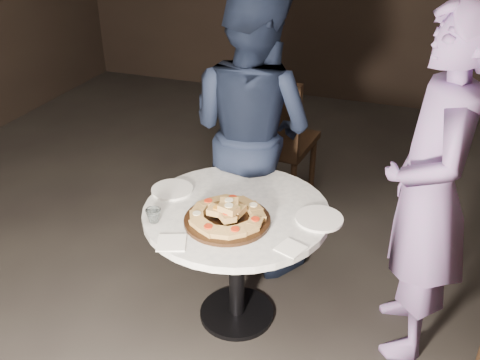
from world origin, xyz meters
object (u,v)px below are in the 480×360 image
object	(u,v)px
serving_board	(227,220)
water_glass	(153,216)
table	(237,230)
diner_navy	(251,130)
diner_teal	(429,193)
focaccia_pile	(227,214)
chair_far	(271,137)

from	to	relation	value
serving_board	water_glass	world-z (taller)	water_glass
serving_board	table	bearing A→B (deg)	89.29
diner_navy	diner_teal	world-z (taller)	diner_teal
focaccia_pile	diner_navy	size ratio (longest dim) A/B	0.22
focaccia_pile	chair_far	distance (m)	1.16
focaccia_pile	chair_far	xyz separation A→B (m)	(-0.14, 1.15, -0.13)
water_glass	chair_far	size ratio (longest dim) A/B	0.07
table	water_glass	xyz separation A→B (m)	(-0.32, -0.23, 0.16)
table	serving_board	bearing A→B (deg)	-90.71
diner_teal	water_glass	bearing A→B (deg)	-81.90
table	chair_far	bearing A→B (deg)	97.65
chair_far	table	bearing A→B (deg)	103.03
table	water_glass	distance (m)	0.42
diner_teal	chair_far	bearing A→B (deg)	-142.27
focaccia_pile	diner_navy	distance (m)	0.73
focaccia_pile	water_glass	bearing A→B (deg)	-160.45
chair_far	serving_board	bearing A→B (deg)	102.19
table	water_glass	bearing A→B (deg)	-143.95
water_glass	diner_navy	distance (m)	0.85
table	diner_navy	xyz separation A→B (m)	(-0.13, 0.60, 0.26)
chair_far	diner_navy	size ratio (longest dim) A/B	0.62
table	focaccia_pile	distance (m)	0.20
serving_board	water_glass	xyz separation A→B (m)	(-0.31, -0.11, 0.02)
serving_board	diner_navy	size ratio (longest dim) A/B	0.25
serving_board	diner_teal	world-z (taller)	diner_teal
focaccia_pile	chair_far	bearing A→B (deg)	96.86
table	serving_board	world-z (taller)	serving_board
chair_far	diner_teal	bearing A→B (deg)	143.41
chair_far	diner_teal	distance (m)	1.34
water_glass	table	bearing A→B (deg)	36.05
table	focaccia_pile	size ratio (longest dim) A/B	2.79
table	diner_navy	bearing A→B (deg)	102.14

